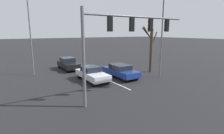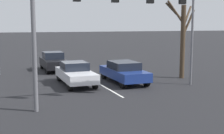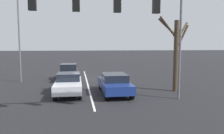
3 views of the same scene
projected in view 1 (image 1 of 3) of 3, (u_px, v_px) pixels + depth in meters
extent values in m
plane|color=black|center=(80.00, 67.00, 23.79)|extent=(240.00, 240.00, 0.00)
cube|color=silver|center=(88.00, 71.00, 21.64)|extent=(0.12, 17.20, 0.01)
cube|color=navy|center=(120.00, 72.00, 18.54)|extent=(1.83, 4.61, 0.57)
cube|color=black|center=(120.00, 67.00, 18.44)|extent=(1.61, 2.16, 0.49)
cube|color=red|center=(114.00, 66.00, 20.72)|extent=(0.24, 0.06, 0.12)
cube|color=red|center=(104.00, 67.00, 20.05)|extent=(0.24, 0.06, 0.12)
cylinder|color=black|center=(136.00, 77.00, 17.57)|extent=(0.22, 0.65, 0.65)
cylinder|color=black|center=(124.00, 79.00, 16.75)|extent=(0.22, 0.65, 0.65)
cylinder|color=black|center=(117.00, 70.00, 20.44)|extent=(0.22, 0.65, 0.65)
cylinder|color=black|center=(106.00, 72.00, 19.61)|extent=(0.22, 0.65, 0.65)
cube|color=silver|center=(92.00, 75.00, 17.15)|extent=(1.75, 4.48, 0.56)
cube|color=black|center=(91.00, 69.00, 17.31)|extent=(1.54, 1.76, 0.51)
cube|color=red|center=(88.00, 69.00, 19.26)|extent=(0.24, 0.06, 0.12)
cube|color=red|center=(78.00, 70.00, 18.62)|extent=(0.24, 0.06, 0.12)
cylinder|color=black|center=(107.00, 80.00, 16.24)|extent=(0.22, 0.70, 0.70)
cylinder|color=black|center=(93.00, 83.00, 15.46)|extent=(0.22, 0.70, 0.70)
cylinder|color=black|center=(92.00, 73.00, 18.95)|extent=(0.22, 0.70, 0.70)
cylinder|color=black|center=(79.00, 75.00, 18.17)|extent=(0.22, 0.70, 0.70)
cube|color=black|center=(68.00, 65.00, 22.34)|extent=(1.74, 4.30, 0.64)
cube|color=black|center=(67.00, 60.00, 22.49)|extent=(1.53, 1.84, 0.55)
cube|color=red|center=(68.00, 61.00, 24.38)|extent=(0.24, 0.06, 0.12)
cube|color=red|center=(59.00, 62.00, 23.74)|extent=(0.24, 0.06, 0.12)
cylinder|color=black|center=(79.00, 69.00, 21.49)|extent=(0.22, 0.66, 0.66)
cylinder|color=black|center=(67.00, 70.00, 20.72)|extent=(0.22, 0.66, 0.66)
cylinder|color=black|center=(70.00, 65.00, 24.10)|extent=(0.22, 0.66, 0.66)
cylinder|color=black|center=(59.00, 66.00, 23.32)|extent=(0.22, 0.66, 0.66)
cylinder|color=slate|center=(84.00, 59.00, 10.68)|extent=(0.20, 0.20, 6.23)
cylinder|color=slate|center=(140.00, 17.00, 12.47)|extent=(8.82, 0.14, 0.14)
cube|color=black|center=(167.00, 26.00, 14.10)|extent=(0.32, 0.22, 0.95)
sphere|color=red|center=(165.00, 22.00, 14.18)|extent=(0.20, 0.20, 0.20)
sphere|color=#4C420C|center=(165.00, 26.00, 14.23)|extent=(0.20, 0.20, 0.20)
sphere|color=#0A3814|center=(165.00, 29.00, 14.29)|extent=(0.20, 0.20, 0.20)
cube|color=black|center=(151.00, 25.00, 13.15)|extent=(0.32, 0.22, 0.95)
sphere|color=red|center=(149.00, 21.00, 13.23)|extent=(0.20, 0.20, 0.20)
sphere|color=#4C420C|center=(149.00, 25.00, 13.29)|extent=(0.20, 0.20, 0.20)
sphere|color=#0A3814|center=(149.00, 29.00, 13.34)|extent=(0.20, 0.20, 0.20)
cube|color=black|center=(132.00, 25.00, 12.21)|extent=(0.32, 0.22, 0.95)
sphere|color=red|center=(130.00, 21.00, 12.28)|extent=(0.20, 0.20, 0.20)
sphere|color=#4C420C|center=(130.00, 25.00, 12.34)|extent=(0.20, 0.20, 0.20)
sphere|color=#0A3814|center=(130.00, 29.00, 12.40)|extent=(0.20, 0.20, 0.20)
cube|color=black|center=(110.00, 24.00, 11.26)|extent=(0.32, 0.22, 0.95)
sphere|color=red|center=(109.00, 20.00, 11.34)|extent=(0.20, 0.20, 0.20)
sphere|color=#4C420C|center=(109.00, 24.00, 11.39)|extent=(0.20, 0.20, 0.20)
sphere|color=#0A3814|center=(109.00, 29.00, 11.45)|extent=(0.20, 0.20, 0.20)
cylinder|color=slate|center=(31.00, 37.00, 18.83)|extent=(0.14, 0.14, 8.50)
cylinder|color=slate|center=(162.00, 37.00, 17.98)|extent=(0.14, 0.14, 8.40)
cylinder|color=#423323|center=(151.00, 51.00, 20.60)|extent=(0.33, 0.33, 5.10)
cylinder|color=#423323|center=(152.00, 36.00, 21.11)|extent=(1.56, 1.38, 1.58)
cylinder|color=#423323|center=(148.00, 33.00, 19.94)|extent=(1.32, 0.29, 1.60)
cylinder|color=#423323|center=(154.00, 40.00, 20.60)|extent=(1.02, 0.23, 1.84)
cylinder|color=#423323|center=(147.00, 33.00, 19.96)|extent=(1.39, 0.40, 1.32)
cylinder|color=#423323|center=(151.00, 40.00, 20.92)|extent=(0.91, 1.11, 1.56)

